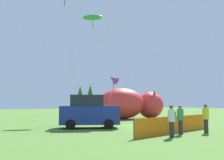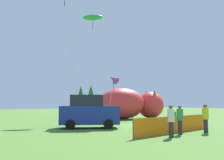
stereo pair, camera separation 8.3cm
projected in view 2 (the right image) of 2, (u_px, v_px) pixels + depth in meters
ground_plane at (145, 126)px, 18.71m from camera, size 120.00×120.00×0.00m
parked_car at (89, 112)px, 17.43m from camera, size 4.44×3.32×2.29m
folding_chair at (175, 117)px, 21.64m from camera, size 0.58×0.58×0.97m
inflatable_cat at (130, 105)px, 27.56m from camera, size 7.95×3.84×3.36m
safety_fence at (175, 124)px, 14.57m from camera, size 7.20×1.82×1.07m
spectator_in_white_shirt at (171, 120)px, 12.69m from camera, size 0.36×0.36×1.64m
spectator_in_green_shirt at (180, 118)px, 13.92m from camera, size 0.35×0.35×1.62m
spectator_in_red_shirt at (206, 117)px, 14.55m from camera, size 0.36×0.36×1.67m
kite_green_fish at (93, 18)px, 26.09m from camera, size 3.71×1.05×11.12m
kite_purple_delta at (113, 79)px, 24.84m from camera, size 1.10×1.32×4.66m
horizon_tree_east at (81, 95)px, 55.73m from camera, size 2.36×2.36×5.63m
horizon_tree_west at (91, 95)px, 59.39m from camera, size 2.55×2.55×6.09m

